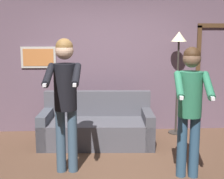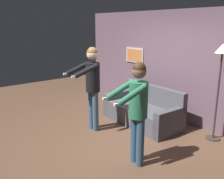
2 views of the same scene
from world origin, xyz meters
name	(u,v)px [view 1 (image 1 of 2)]	position (x,y,z in m)	size (l,w,h in m)	color
ground_plane	(116,171)	(0.00, 0.00, 0.00)	(12.00, 12.00, 0.00)	brown
back_wall_assembly	(110,64)	(0.02, 1.96, 1.30)	(6.40, 0.10, 2.60)	#644D5B
couch	(97,128)	(-0.26, 1.16, 0.28)	(1.94, 0.94, 0.87)	#4C4A52
torchiere_lamp	(178,53)	(1.26, 1.65, 1.54)	(0.28, 0.28, 1.92)	#332D28
person_standing_left	(65,92)	(-0.67, 0.02, 1.12)	(0.44, 0.75, 1.82)	#3A5368
person_standing_right	(190,100)	(0.93, -0.22, 1.04)	(0.51, 0.72, 1.71)	#2B4B66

